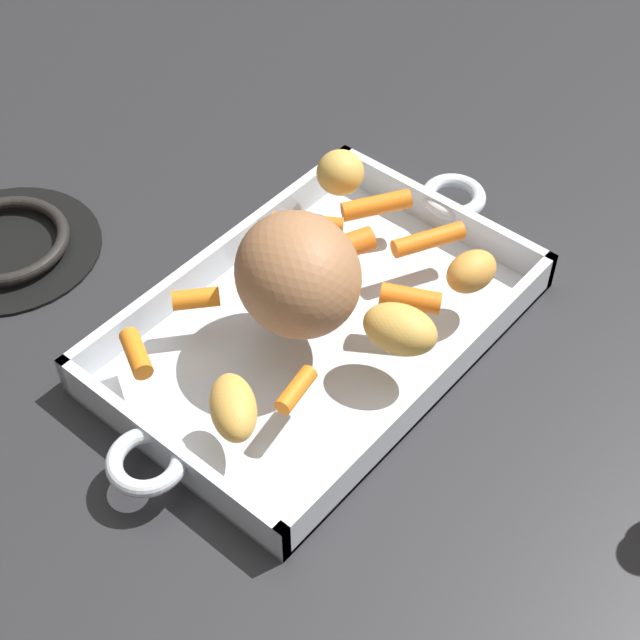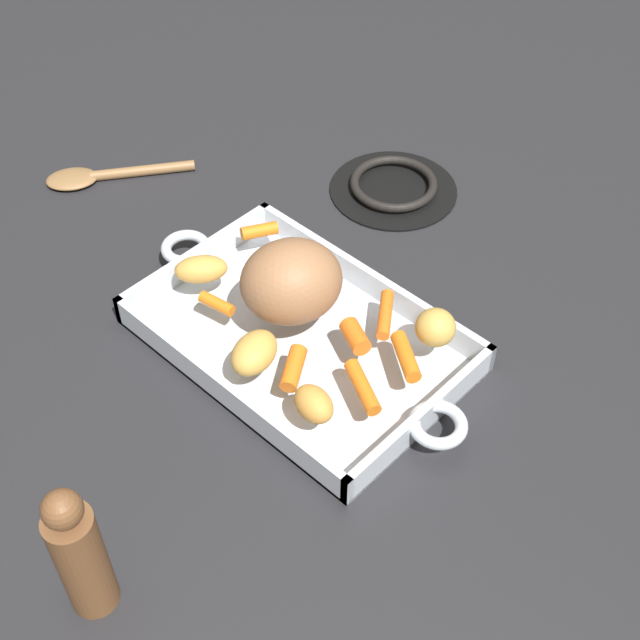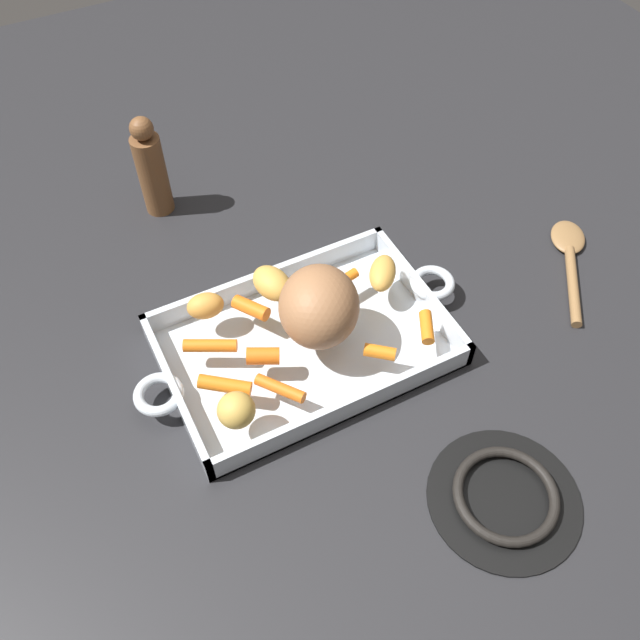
# 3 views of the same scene
# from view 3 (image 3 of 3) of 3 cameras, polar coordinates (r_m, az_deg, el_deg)

# --- Properties ---
(ground_plane) EXTENTS (2.11, 2.11, 0.00)m
(ground_plane) POSITION_cam_3_polar(r_m,az_deg,el_deg) (0.92, -1.30, -2.39)
(ground_plane) COLOR #232326
(roasting_dish) EXTENTS (0.47, 0.25, 0.04)m
(roasting_dish) POSITION_cam_3_polar(r_m,az_deg,el_deg) (0.92, -1.31, -1.98)
(roasting_dish) COLOR silver
(roasting_dish) RESTS_ON ground_plane
(pork_roast) EXTENTS (0.15, 0.15, 0.10)m
(pork_roast) POSITION_cam_3_polar(r_m,az_deg,el_deg) (0.86, -0.08, 1.16)
(pork_roast) COLOR #9C6A45
(pork_roast) RESTS_ON roasting_dish
(baby_carrot_center_right) EXTENTS (0.05, 0.04, 0.02)m
(baby_carrot_center_right) POSITION_cam_3_polar(r_m,az_deg,el_deg) (0.86, -4.81, -3.03)
(baby_carrot_center_right) COLOR orange
(baby_carrot_center_right) RESTS_ON roasting_dish
(baby_carrot_northeast) EXTENTS (0.06, 0.05, 0.02)m
(baby_carrot_northeast) POSITION_cam_3_polar(r_m,az_deg,el_deg) (0.84, -8.00, -5.43)
(baby_carrot_northeast) COLOR orange
(baby_carrot_northeast) RESTS_ON roasting_dish
(baby_carrot_southeast) EXTENTS (0.04, 0.05, 0.02)m
(baby_carrot_southeast) POSITION_cam_3_polar(r_m,az_deg,el_deg) (0.90, 8.95, -0.59)
(baby_carrot_southeast) COLOR orange
(baby_carrot_southeast) RESTS_ON roasting_dish
(baby_carrot_northwest) EXTENTS (0.05, 0.02, 0.02)m
(baby_carrot_northwest) POSITION_cam_3_polar(r_m,az_deg,el_deg) (0.94, 2.01, 3.40)
(baby_carrot_northwest) COLOR orange
(baby_carrot_northwest) RESTS_ON roasting_dish
(baby_carrot_southwest) EXTENTS (0.05, 0.06, 0.02)m
(baby_carrot_southwest) POSITION_cam_3_polar(r_m,az_deg,el_deg) (0.83, -3.37, -5.75)
(baby_carrot_southwest) COLOR orange
(baby_carrot_southwest) RESTS_ON roasting_dish
(baby_carrot_long) EXTENTS (0.07, 0.05, 0.02)m
(baby_carrot_long) POSITION_cam_3_polar(r_m,az_deg,el_deg) (0.88, -9.21, -2.14)
(baby_carrot_long) COLOR orange
(baby_carrot_long) RESTS_ON roasting_dish
(baby_carrot_short) EXTENTS (0.04, 0.04, 0.02)m
(baby_carrot_short) POSITION_cam_3_polar(r_m,az_deg,el_deg) (0.87, 5.05, -2.69)
(baby_carrot_short) COLOR orange
(baby_carrot_short) RESTS_ON roasting_dish
(baby_carrot_center_left) EXTENTS (0.04, 0.06, 0.02)m
(baby_carrot_center_left) POSITION_cam_3_polar(r_m,az_deg,el_deg) (0.91, -5.83, 1.01)
(baby_carrot_center_left) COLOR orange
(baby_carrot_center_left) RESTS_ON roasting_dish
(potato_whole) EXTENTS (0.05, 0.05, 0.04)m
(potato_whole) POSITION_cam_3_polar(r_m,az_deg,el_deg) (0.81, -7.05, -7.53)
(potato_whole) COLOR gold
(potato_whole) RESTS_ON roasting_dish
(potato_golden_large) EXTENTS (0.07, 0.07, 0.03)m
(potato_golden_large) POSITION_cam_3_polar(r_m,az_deg,el_deg) (0.94, 5.28, 3.95)
(potato_golden_large) COLOR gold
(potato_golden_large) RESTS_ON roasting_dish
(potato_golden_small) EXTENTS (0.06, 0.07, 0.04)m
(potato_golden_small) POSITION_cam_3_polar(r_m,az_deg,el_deg) (0.92, -4.04, 3.10)
(potato_golden_small) COLOR gold
(potato_golden_small) RESTS_ON roasting_dish
(potato_near_roast) EXTENTS (0.06, 0.04, 0.03)m
(potato_near_roast) POSITION_cam_3_polar(r_m,az_deg,el_deg) (0.91, -9.60, 1.19)
(potato_near_roast) COLOR gold
(potato_near_roast) RESTS_ON roasting_dish
(stove_burner_rear) EXTENTS (0.18, 0.18, 0.02)m
(stove_burner_rear) POSITION_cam_3_polar(r_m,az_deg,el_deg) (0.84, 15.27, -14.13)
(stove_burner_rear) COLOR black
(stove_burner_rear) RESTS_ON ground_plane
(serving_spoon) EXTENTS (0.15, 0.19, 0.01)m
(serving_spoon) POSITION_cam_3_polar(r_m,az_deg,el_deg) (1.09, 20.25, 5.11)
(serving_spoon) COLOR olive
(serving_spoon) RESTS_ON ground_plane
(pepper_mill) EXTENTS (0.04, 0.04, 0.17)m
(pepper_mill) POSITION_cam_3_polar(r_m,az_deg,el_deg) (1.09, -13.98, 12.22)
(pepper_mill) COLOR brown
(pepper_mill) RESTS_ON ground_plane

